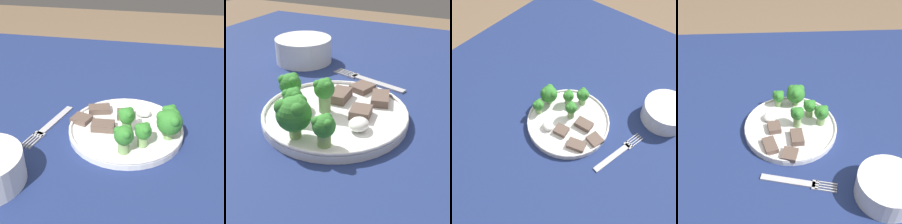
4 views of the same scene
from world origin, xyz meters
TOP-DOWN VIEW (x-y plane):
  - table at (0.00, 0.00)m, footprint 1.19×1.18m
  - dinner_plate at (-0.06, -0.01)m, footprint 0.24×0.24m
  - fork at (0.11, -0.00)m, footprint 0.06×0.17m
  - cream_bowl at (0.15, 0.18)m, footprint 0.13×0.13m
  - broccoli_floret_near_rim_left at (-0.06, 0.01)m, footprint 0.03×0.03m
  - broccoli_floret_center_left at (-0.10, 0.04)m, footprint 0.03×0.03m
  - broccoli_floret_back_left at (-0.07, 0.07)m, footprint 0.04×0.04m
  - broccoli_floret_front_left at (-0.14, -0.04)m, footprint 0.03×0.03m
  - broccoli_floret_center_back at (-0.15, 0.01)m, footprint 0.05×0.05m
  - meat_slice_front_slice at (-0.05, -0.05)m, footprint 0.04×0.04m
  - meat_slice_middle_slice at (-0.01, 0.01)m, footprint 0.05×0.03m
  - meat_slice_rear_slice at (0.04, -0.02)m, footprint 0.05×0.04m
  - meat_slice_edge_slice at (0.01, -0.06)m, footprint 0.05×0.04m
  - sauce_dollop at (-0.09, -0.06)m, footprint 0.03×0.03m

SIDE VIEW (x-z plane):
  - table at x=0.00m, z-range 0.27..0.98m
  - fork at x=0.11m, z-range 0.71..0.72m
  - dinner_plate at x=-0.06m, z-range 0.71..0.73m
  - meat_slice_rear_slice at x=0.04m, z-range 0.72..0.73m
  - meat_slice_edge_slice at x=0.01m, z-range 0.72..0.74m
  - meat_slice_front_slice at x=-0.05m, z-range 0.72..0.74m
  - meat_slice_middle_slice at x=-0.01m, z-range 0.72..0.74m
  - sauce_dollop at x=-0.09m, z-range 0.72..0.74m
  - cream_bowl at x=0.15m, z-range 0.71..0.77m
  - broccoli_floret_front_left at x=-0.14m, z-range 0.73..0.78m
  - broccoli_floret_center_left at x=-0.10m, z-range 0.73..0.78m
  - broccoli_floret_back_left at x=-0.07m, z-range 0.73..0.79m
  - broccoli_floret_near_rim_left at x=-0.06m, z-range 0.73..0.79m
  - broccoli_floret_center_back at x=-0.15m, z-range 0.73..0.79m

